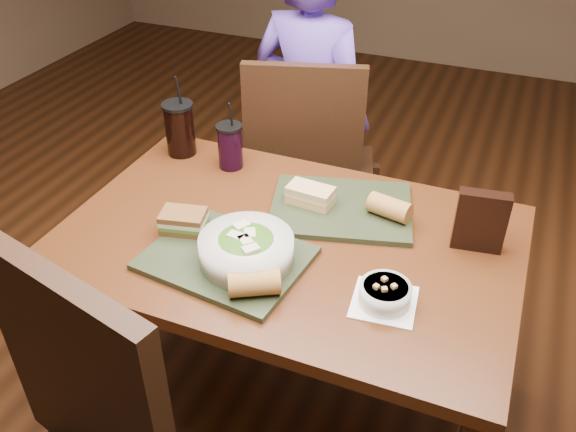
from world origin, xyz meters
The scene contains 15 objects.
ground centered at (0.00, 0.00, 0.00)m, with size 6.00×6.00×0.00m, color #381C0B.
dining_table centered at (0.00, 0.00, 0.66)m, with size 1.30×0.85×0.75m.
chair_far centered at (-0.18, 0.70, 0.57)m, with size 0.55×0.56×1.03m.
diner centered at (-0.24, 0.84, 0.70)m, with size 0.51×0.34×1.41m, color #56389C.
tray_near centered at (-0.11, -0.17, 0.76)m, with size 0.42×0.32×0.02m, color #232C18.
tray_far centered at (0.10, 0.18, 0.76)m, with size 0.42×0.32×0.02m, color #232C18.
salad_bowl centered at (-0.05, -0.17, 0.81)m, with size 0.25×0.25×0.08m.
soup_bowl centered at (0.33, -0.17, 0.78)m, with size 0.17×0.17×0.06m.
sandwich_near centered at (-0.28, -0.11, 0.80)m, with size 0.14×0.11×0.06m.
sandwich_far centered at (0.01, 0.16, 0.80)m, with size 0.14×0.09×0.06m.
baguette_near centered at (0.02, -0.27, 0.80)m, with size 0.06×0.06×0.13m, color #AD7533.
baguette_far centered at (0.25, 0.18, 0.80)m, with size 0.06×0.06×0.12m, color #AD7533.
cup_cola centered at (-0.53, 0.31, 0.85)m, with size 0.11×0.11×0.29m.
cup_berry centered at (-0.33, 0.29, 0.83)m, with size 0.09×0.09×0.24m.
chip_bag centered at (0.51, 0.15, 0.84)m, with size 0.14×0.04×0.18m, color black.
Camera 1 is at (0.53, -1.30, 1.80)m, focal length 38.00 mm.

